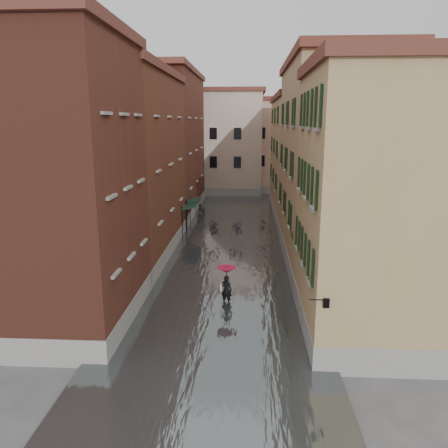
# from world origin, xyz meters

# --- Properties ---
(ground) EXTENTS (120.00, 120.00, 0.00)m
(ground) POSITION_xyz_m (0.00, 0.00, 0.00)
(ground) COLOR #525154
(ground) RESTS_ON ground
(floodwater) EXTENTS (10.00, 60.00, 0.20)m
(floodwater) POSITION_xyz_m (0.00, 13.00, 0.10)
(floodwater) COLOR #4F5657
(floodwater) RESTS_ON ground
(building_left_near) EXTENTS (6.00, 8.00, 13.00)m
(building_left_near) POSITION_xyz_m (-7.00, -2.00, 6.50)
(building_left_near) COLOR brown
(building_left_near) RESTS_ON ground
(building_left_mid) EXTENTS (6.00, 14.00, 12.50)m
(building_left_mid) POSITION_xyz_m (-7.00, 9.00, 6.25)
(building_left_mid) COLOR brown
(building_left_mid) RESTS_ON ground
(building_left_far) EXTENTS (6.00, 16.00, 14.00)m
(building_left_far) POSITION_xyz_m (-7.00, 24.00, 7.00)
(building_left_far) COLOR brown
(building_left_far) RESTS_ON ground
(building_right_near) EXTENTS (6.00, 8.00, 11.50)m
(building_right_near) POSITION_xyz_m (7.00, -2.00, 5.75)
(building_right_near) COLOR #9E8651
(building_right_near) RESTS_ON ground
(building_right_mid) EXTENTS (6.00, 14.00, 13.00)m
(building_right_mid) POSITION_xyz_m (7.00, 9.00, 6.50)
(building_right_mid) COLOR #9B885E
(building_right_mid) RESTS_ON ground
(building_right_far) EXTENTS (6.00, 16.00, 11.50)m
(building_right_far) POSITION_xyz_m (7.00, 24.00, 5.75)
(building_right_far) COLOR #9E8651
(building_right_far) RESTS_ON ground
(building_end_cream) EXTENTS (12.00, 9.00, 13.00)m
(building_end_cream) POSITION_xyz_m (-3.00, 38.00, 6.50)
(building_end_cream) COLOR beige
(building_end_cream) RESTS_ON ground
(building_end_pink) EXTENTS (10.00, 9.00, 12.00)m
(building_end_pink) POSITION_xyz_m (6.00, 40.00, 6.00)
(building_end_pink) COLOR tan
(building_end_pink) RESTS_ON ground
(awning_near) EXTENTS (1.09, 2.80, 2.80)m
(awning_near) POSITION_xyz_m (-3.49, 14.74, 2.46)
(awning_near) COLOR black
(awning_near) RESTS_ON ground
(awning_far) EXTENTS (1.09, 2.88, 2.80)m
(awning_far) POSITION_xyz_m (-3.49, 17.01, 2.46)
(awning_far) COLOR black
(awning_far) RESTS_ON ground
(wall_lantern) EXTENTS (0.71, 0.22, 0.35)m
(wall_lantern) POSITION_xyz_m (4.33, -6.00, 3.01)
(wall_lantern) COLOR black
(wall_lantern) RESTS_ON ground
(window_planters) EXTENTS (0.59, 10.62, 0.84)m
(window_planters) POSITION_xyz_m (4.12, 0.53, 3.51)
(window_planters) COLOR brown
(window_planters) RESTS_ON ground
(pedestrian_main) EXTENTS (1.05, 1.05, 2.06)m
(pedestrian_main) POSITION_xyz_m (0.35, 0.45, 1.31)
(pedestrian_main) COLOR black
(pedestrian_main) RESTS_ON ground
(pedestrian_far) EXTENTS (0.84, 0.67, 1.67)m
(pedestrian_far) POSITION_xyz_m (-3.15, 20.11, 0.83)
(pedestrian_far) COLOR black
(pedestrian_far) RESTS_ON ground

